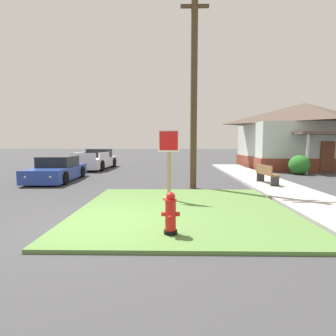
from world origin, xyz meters
The scene contains 12 objects.
ground_plane centered at (0.00, 0.00, 0.00)m, with size 160.00×160.00×0.00m, color #3D3D3F.
grass_corner_patch centered at (1.96, 1.22, 0.04)m, with size 5.90×5.99×0.08m, color #567F3D.
sidewalk_strip centered at (6.11, 6.13, 0.06)m, with size 2.20×19.64×0.12m, color #B2AFA8.
fire_hydrant centered at (1.61, -0.93, 0.49)m, with size 0.38×0.34×0.87m.
stop_sign centered at (1.52, 2.29, 1.19)m, with size 0.69×0.35×2.29m.
manhole_cover centered at (-0.14, 3.77, 0.01)m, with size 0.70×0.70×0.02m, color black.
parked_sedan_blue centered at (-4.34, 7.17, 0.54)m, with size 2.09×4.42×1.25m.
pickup_truck_white centered at (-4.11, 13.37, 0.62)m, with size 2.16×5.34×1.48m.
street_bench centered at (5.84, 5.54, 0.59)m, with size 0.56×1.59×0.85m.
utility_pole centered at (2.52, 4.93, 4.54)m, with size 1.36×0.28×8.73m.
corner_house centered at (11.88, 14.54, 2.58)m, with size 9.14×8.26×5.04m.
shrub_near_porch centered at (9.46, 10.00, 0.60)m, with size 1.23×1.23×1.20m, color #277025.
Camera 1 is at (1.65, -6.10, 1.94)m, focal length 27.73 mm.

